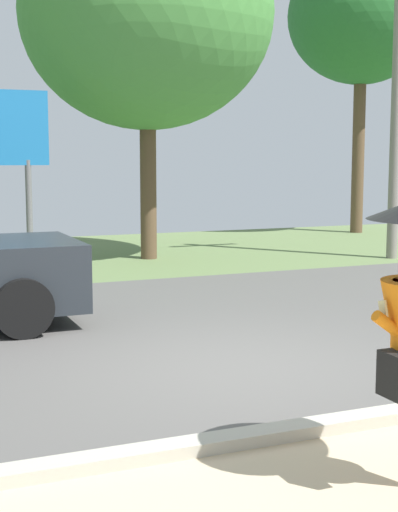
% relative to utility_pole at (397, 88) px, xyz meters
% --- Properties ---
extents(ground_plane, '(40.00, 22.00, 0.20)m').
position_rel_utility_pole_xyz_m(ground_plane, '(-6.96, -3.76, -3.79)').
color(ground_plane, '#565451').
extents(utility_pole, '(1.80, 0.24, 7.14)m').
position_rel_utility_pole_xyz_m(utility_pole, '(0.00, 0.00, 0.00)').
color(utility_pole, gray).
rests_on(utility_pole, ground_plane).
extents(tree_center_back, '(5.47, 5.47, 7.81)m').
position_rel_utility_pole_xyz_m(tree_center_back, '(-5.05, 2.05, 1.56)').
color(tree_center_back, brown).
rests_on(tree_center_back, ground_plane).
extents(tree_right_mid, '(4.29, 4.29, 8.25)m').
position_rel_utility_pole_xyz_m(tree_right_mid, '(2.61, 5.20, 2.52)').
color(tree_right_mid, brown).
rests_on(tree_right_mid, ground_plane).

